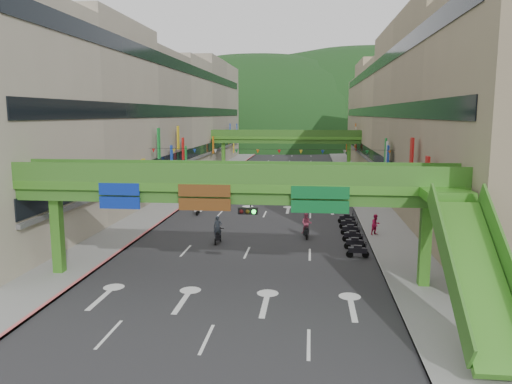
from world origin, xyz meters
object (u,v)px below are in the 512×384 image
Objects in this scene: car_silver at (244,191)px; pedestrian_red at (376,226)px; overpass_near at (248,197)px; car_yellow at (282,166)px; scooter_rider_near at (218,230)px; scooter_rider_mid at (307,225)px.

pedestrian_red is at bearing -55.09° from car_silver.
overpass_near reaches higher than car_silver.
scooter_rider_near is at bearing -87.48° from car_yellow.
overpass_near is 12.57m from scooter_rider_mid.
car_silver is at bearing 92.46° from scooter_rider_near.
scooter_rider_mid is 20.96m from car_silver.
scooter_rider_mid reaches higher than car_silver.
car_yellow is (-1.53, 60.26, -4.56)m from overpass_near.
pedestrian_red is (8.87, 12.62, -4.37)m from overpass_near.
overpass_near is at bearing -158.94° from pedestrian_red.
scooter_rider_mid reaches higher than pedestrian_red.
car_yellow is (2.91, 29.37, -0.01)m from car_silver.
car_silver is at bearing -90.93° from car_yellow.
scooter_rider_near reaches higher than pedestrian_red.
scooter_rider_near is 21.85m from car_silver.
car_silver is at bearing 111.63° from scooter_rider_mid.
scooter_rider_near reaches higher than car_silver.
scooter_rider_near is 1.04× the size of scooter_rider_mid.
pedestrian_red is at bearing 12.23° from scooter_rider_mid.
scooter_rider_mid is 5.73m from pedestrian_red.
overpass_near is 7.35× the size of car_yellow.
car_yellow is at bearing 91.46° from overpass_near.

